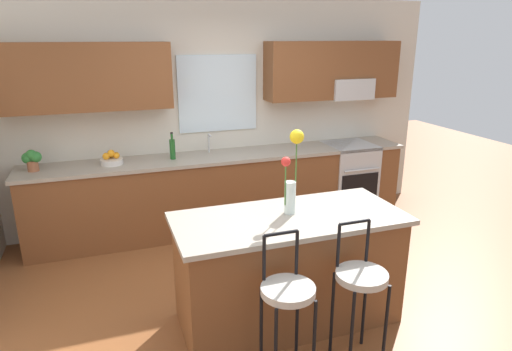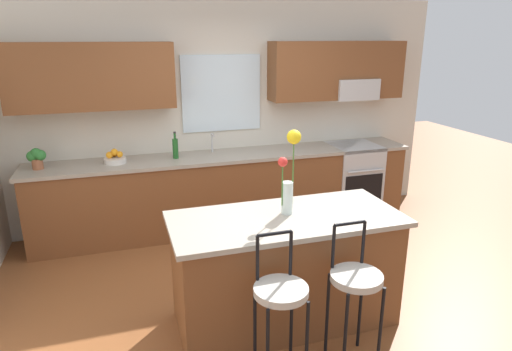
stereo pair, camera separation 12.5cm
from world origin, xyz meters
The scene contains 12 objects.
ground_plane centered at (0.00, 0.00, 0.00)m, with size 14.00×14.00×0.00m, color brown.
back_wall_assembly centered at (0.03, 1.98, 1.51)m, with size 5.60×0.50×2.70m.
counter_run centered at (0.00, 1.70, 0.47)m, with size 4.56×0.64×0.92m.
sink_faucet centered at (-0.16, 1.84, 1.06)m, with size 0.02×0.13×0.23m.
oven_range centered at (1.67, 1.68, 0.46)m, with size 0.60×0.64×0.92m.
kitchen_island centered at (-0.04, -0.29, 0.46)m, with size 1.81×0.81×0.92m.
bar_stool_near centered at (-0.31, -0.91, 0.64)m, with size 0.36×0.36×1.04m.
bar_stool_middle centered at (0.24, -0.91, 0.64)m, with size 0.36×0.36×1.04m.
flower_vase centered at (0.00, -0.24, 1.25)m, with size 0.18×0.11×0.67m.
fruit_bowl_oranges centered at (-1.28, 1.70, 0.97)m, with size 0.24×0.24×0.16m.
bottle_olive_oil centered at (-0.62, 1.70, 1.04)m, with size 0.06×0.06×0.31m.
potted_plant_small centered at (-2.06, 1.70, 1.05)m, with size 0.20×0.14×0.23m.
Camera 1 is at (-1.34, -3.24, 2.26)m, focal length 31.31 mm.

